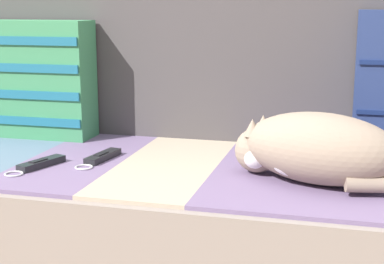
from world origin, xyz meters
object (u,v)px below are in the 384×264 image
Objects in this scene: game_remote_near at (102,157)px; game_remote_far at (39,164)px; sleeping_cat at (312,149)px; couch at (174,220)px; throw_pillow_striped at (24,79)px.

game_remote_far is at bearing -140.29° from game_remote_near.
game_remote_near is at bearing 174.09° from sleeping_cat.
game_remote_near reaches higher than couch.
sleeping_cat reaches higher than game_remote_near.
couch is 0.41m from game_remote_far.
couch is at bearing -18.13° from throw_pillow_striped.
sleeping_cat reaches higher than game_remote_far.
couch is at bearing 27.17° from game_remote_far.
game_remote_near is 0.17m from game_remote_far.
game_remote_far reaches higher than couch.
couch is 10.14× the size of game_remote_far.
couch is at bearing 163.06° from sleeping_cat.
game_remote_far is (-0.13, -0.11, 0.00)m from game_remote_near.
game_remote_far is at bearing -152.83° from couch.
throw_pillow_striped is 0.48m from game_remote_near.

